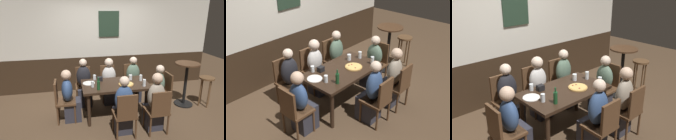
% 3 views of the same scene
% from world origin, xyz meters
% --- Properties ---
extents(ground_plane, '(12.00, 12.00, 0.00)m').
position_xyz_m(ground_plane, '(0.00, 0.00, 0.00)').
color(ground_plane, '#4C3826').
extents(wall_back, '(6.40, 0.13, 2.60)m').
position_xyz_m(wall_back, '(0.00, 1.65, 1.30)').
color(wall_back, '#332316').
rests_on(wall_back, ground_plane).
extents(dining_table, '(1.40, 0.80, 0.74)m').
position_xyz_m(dining_table, '(0.00, 0.00, 0.64)').
color(dining_table, black).
rests_on(dining_table, ground_plane).
extents(chair_head_west, '(0.40, 0.40, 0.88)m').
position_xyz_m(chair_head_west, '(-1.12, 0.00, 0.50)').
color(chair_head_west, '#513521').
rests_on(chair_head_west, ground_plane).
extents(chair_left_far, '(0.40, 0.40, 0.88)m').
position_xyz_m(chair_left_far, '(-0.62, 0.82, 0.50)').
color(chair_left_far, '#513521').
rests_on(chair_left_far, ground_plane).
extents(chair_mid_far, '(0.40, 0.40, 0.88)m').
position_xyz_m(chair_mid_far, '(0.00, 0.82, 0.50)').
color(chair_mid_far, '#513521').
rests_on(chair_mid_far, ground_plane).
extents(chair_right_far, '(0.40, 0.40, 0.88)m').
position_xyz_m(chair_right_far, '(0.62, 0.82, 0.50)').
color(chair_right_far, '#513521').
rests_on(chair_right_far, ground_plane).
extents(chair_mid_near, '(0.40, 0.40, 0.88)m').
position_xyz_m(chair_mid_near, '(0.00, -0.82, 0.50)').
color(chair_mid_near, '#513521').
rests_on(chair_mid_near, ground_plane).
extents(chair_right_near, '(0.40, 0.40, 0.88)m').
position_xyz_m(chair_right_near, '(0.62, -0.82, 0.50)').
color(chair_right_near, '#513521').
rests_on(chair_right_near, ground_plane).
extents(chair_head_east, '(0.40, 0.40, 0.88)m').
position_xyz_m(chair_head_east, '(1.12, 0.00, 0.50)').
color(chair_head_east, '#513521').
rests_on(chair_head_east, ground_plane).
extents(person_head_west, '(0.37, 0.34, 1.10)m').
position_xyz_m(person_head_west, '(-0.95, 0.00, 0.47)').
color(person_head_west, '#2D2D38').
rests_on(person_head_west, ground_plane).
extents(person_left_far, '(0.34, 0.37, 1.13)m').
position_xyz_m(person_left_far, '(-0.62, 0.65, 0.47)').
color(person_left_far, '#2D2D38').
rests_on(person_left_far, ground_plane).
extents(person_mid_far, '(0.34, 0.37, 1.12)m').
position_xyz_m(person_mid_far, '(-0.00, 0.65, 0.48)').
color(person_mid_far, '#2D2D38').
rests_on(person_mid_far, ground_plane).
extents(person_right_far, '(0.34, 0.37, 1.12)m').
position_xyz_m(person_right_far, '(0.62, 0.65, 0.47)').
color(person_right_far, '#2D2D38').
rests_on(person_right_far, ground_plane).
extents(person_mid_near, '(0.34, 0.37, 1.14)m').
position_xyz_m(person_mid_near, '(0.00, -0.65, 0.48)').
color(person_mid_near, '#2D2D38').
rests_on(person_mid_near, ground_plane).
extents(person_right_near, '(0.34, 0.37, 1.16)m').
position_xyz_m(person_right_near, '(0.62, -0.66, 0.49)').
color(person_right_near, '#2D2D38').
rests_on(person_right_near, ground_plane).
extents(person_head_east, '(0.37, 0.34, 1.09)m').
position_xyz_m(person_head_east, '(0.95, 0.00, 0.45)').
color(person_head_east, '#2D2D38').
rests_on(person_head_east, ground_plane).
extents(pizza, '(0.31, 0.31, 0.03)m').
position_xyz_m(pizza, '(0.21, -0.10, 0.75)').
color(pizza, tan).
rests_on(pizza, dining_table).
extents(highball_clear, '(0.07, 0.07, 0.11)m').
position_xyz_m(highball_clear, '(-0.40, 0.33, 0.79)').
color(highball_clear, silver).
rests_on(highball_clear, dining_table).
extents(tumbler_short, '(0.06, 0.06, 0.13)m').
position_xyz_m(tumbler_short, '(0.58, 0.06, 0.80)').
color(tumbler_short, silver).
rests_on(tumbler_short, dining_table).
extents(pint_glass_amber, '(0.07, 0.07, 0.14)m').
position_xyz_m(pint_glass_amber, '(0.54, -0.26, 0.80)').
color(pint_glass_amber, silver).
rests_on(pint_glass_amber, dining_table).
extents(beer_glass_tall, '(0.06, 0.06, 0.12)m').
position_xyz_m(beer_glass_tall, '(-0.49, -0.09, 0.79)').
color(beer_glass_tall, silver).
rests_on(beer_glass_tall, dining_table).
extents(pint_glass_stout, '(0.07, 0.07, 0.12)m').
position_xyz_m(pint_glass_stout, '(0.38, 0.16, 0.79)').
color(pint_glass_stout, silver).
rests_on(pint_glass_stout, dining_table).
extents(beer_bottle_green, '(0.06, 0.06, 0.25)m').
position_xyz_m(beer_bottle_green, '(-0.39, -0.25, 0.84)').
color(beer_bottle_green, '#194723').
rests_on(beer_bottle_green, dining_table).
extents(plate_white_large, '(0.26, 0.26, 0.01)m').
position_xyz_m(plate_white_large, '(-0.55, 0.12, 0.75)').
color(plate_white_large, white).
rests_on(plate_white_large, dining_table).
extents(condiment_caddy, '(0.11, 0.09, 0.09)m').
position_xyz_m(condiment_caddy, '(-0.29, 0.23, 0.79)').
color(condiment_caddy, black).
rests_on(condiment_caddy, dining_table).
extents(side_bar_table, '(0.56, 0.56, 1.05)m').
position_xyz_m(side_bar_table, '(1.75, 0.14, 0.62)').
color(side_bar_table, black).
rests_on(side_bar_table, ground_plane).
extents(bar_stool, '(0.34, 0.34, 0.72)m').
position_xyz_m(bar_stool, '(2.20, -0.01, 0.56)').
color(bar_stool, brown).
rests_on(bar_stool, ground_plane).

